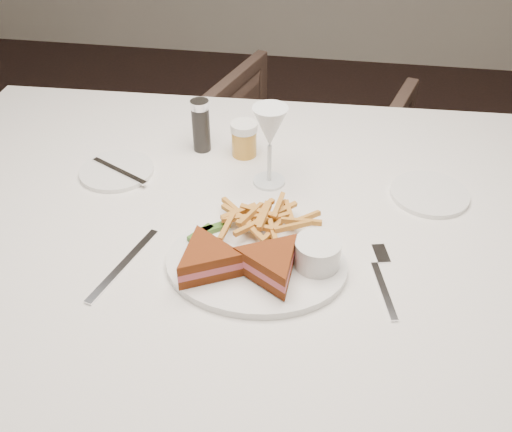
{
  "coord_description": "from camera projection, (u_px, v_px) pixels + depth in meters",
  "views": [
    {
      "loc": [
        0.36,
        -0.97,
        1.44
      ],
      "look_at": [
        0.23,
        -0.16,
        0.8
      ],
      "focal_mm": 40.0,
      "sensor_mm": 36.0,
      "label": 1
    }
  ],
  "objects": [
    {
      "name": "table",
      "position": [
        259.0,
        345.0,
        1.34
      ],
      "size": [
        1.57,
        1.08,
        0.75
      ],
      "primitive_type": "cube",
      "rotation": [
        0.0,
        0.0,
        0.03
      ],
      "color": "silver",
      "rests_on": "ground"
    },
    {
      "name": "chair_far",
      "position": [
        300.0,
        159.0,
        2.07
      ],
      "size": [
        0.78,
        0.75,
        0.66
      ],
      "primitive_type": "imported",
      "rotation": [
        0.0,
        0.0,
        2.86
      ],
      "color": "#4A362D",
      "rests_on": "ground"
    },
    {
      "name": "table_setting",
      "position": [
        257.0,
        217.0,
        1.06
      ],
      "size": [
        0.83,
        0.58,
        0.18
      ],
      "color": "white",
      "rests_on": "table"
    },
    {
      "name": "ground",
      "position": [
        189.0,
        386.0,
        1.69
      ],
      "size": [
        5.0,
        5.0,
        0.0
      ],
      "primitive_type": "plane",
      "color": "black",
      "rests_on": "ground"
    }
  ]
}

